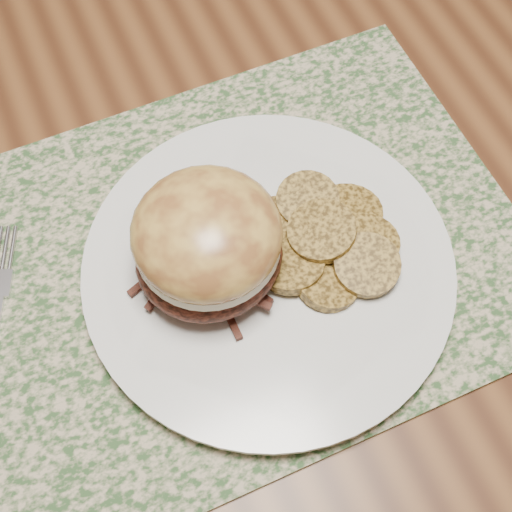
{
  "coord_description": "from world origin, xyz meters",
  "views": [
    {
      "loc": [
        -0.33,
        -0.41,
        1.24
      ],
      "look_at": [
        -0.24,
        -0.2,
        0.79
      ],
      "focal_mm": 50.0,
      "sensor_mm": 36.0,
      "label": 1
    }
  ],
  "objects": [
    {
      "name": "dining_table",
      "position": [
        0.0,
        0.0,
        0.67
      ],
      "size": [
        1.5,
        0.9,
        0.75
      ],
      "color": "brown",
      "rests_on": "ground"
    },
    {
      "name": "dinner_plate",
      "position": [
        -0.23,
        -0.2,
        0.76
      ],
      "size": [
        0.26,
        0.26,
        0.02
      ],
      "primitive_type": "cylinder",
      "color": "silver",
      "rests_on": "placemat"
    },
    {
      "name": "pork_sandwich",
      "position": [
        -0.27,
        -0.19,
        0.81
      ],
      "size": [
        0.14,
        0.13,
        0.08
      ],
      "rotation": [
        0.0,
        0.0,
        0.35
      ],
      "color": "black",
      "rests_on": "dinner_plate"
    },
    {
      "name": "ground",
      "position": [
        0.0,
        0.0,
        0.0
      ],
      "size": [
        3.5,
        3.5,
        0.0
      ],
      "primitive_type": "plane",
      "color": "brown",
      "rests_on": "ground"
    },
    {
      "name": "roasted_potatoes",
      "position": [
        -0.18,
        -0.2,
        0.78
      ],
      "size": [
        0.13,
        0.12,
        0.03
      ],
      "color": "olive",
      "rests_on": "dinner_plate"
    },
    {
      "name": "placemat",
      "position": [
        -0.25,
        -0.18,
        0.75
      ],
      "size": [
        0.45,
        0.33,
        0.0
      ],
      "primitive_type": "cube",
      "color": "#305029",
      "rests_on": "dining_table"
    }
  ]
}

